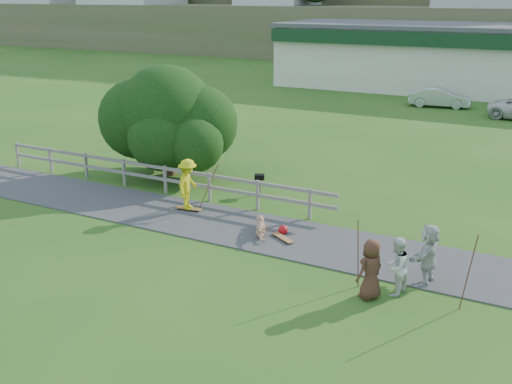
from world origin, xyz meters
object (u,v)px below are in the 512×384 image
Objects in this scene: spectator_c at (371,269)px; tree at (168,132)px; skater_fallen at (261,227)px; spectator_a at (396,267)px; skater_rider at (188,187)px; car_silver at (439,97)px; bbq at (259,185)px; spectator_d at (428,254)px.

spectator_c is 0.25× the size of tree.
skater_fallen is 5.12m from spectator_a.
skater_fallen is 0.96× the size of spectator_c.
car_silver is (4.29, 24.46, -0.24)m from skater_rider.
spectator_a is at bearing -62.91° from bbq.
tree is 8.00× the size of bbq.
car_silver is (1.04, 25.19, 0.39)m from skater_fallen.
spectator_d is 26.45m from car_silver.
bbq is at bearing 90.91° from skater_fallen.
spectator_a reaches higher than car_silver.
spectator_c is (7.47, -3.08, -0.11)m from skater_rider.
skater_fallen is (3.25, -0.73, -0.63)m from skater_rider.
skater_rider is 3.13m from bbq.
spectator_c reaches higher than bbq.
bbq reaches higher than skater_fallen.
tree is at bearing -92.07° from spectator_c.
skater_rider is at bearing 162.60° from car_silver.
spectator_c is 12.43m from tree.
spectator_a reaches higher than skater_fallen.
car_silver is at bearing -158.04° from spectator_a.
spectator_d is at bearing 170.90° from spectator_c.
spectator_c is at bearing -33.77° from spectator_a.
skater_rider is 1.14× the size of spectator_c.
spectator_d is at bearing -36.26° from skater_fallen.
spectator_c is at bearing 179.13° from car_silver.
spectator_a reaches higher than bbq.
spectator_c reaches higher than spectator_a.
bbq is at bearing -7.01° from tree.
spectator_c is at bearing -122.30° from skater_rider.
skater_rider reaches higher than spectator_d.
spectator_a is 1.93× the size of bbq.
spectator_c is 0.94× the size of spectator_d.
car_silver is (-3.71, 27.06, -0.11)m from spectator_a.
tree is 4.84m from bbq.
spectator_a is at bearing 160.99° from spectator_c.
skater_rider is 0.28× the size of tree.
spectator_d is at bearing -110.68° from skater_rider.
car_silver is at bearing 58.76° from bbq.
spectator_c is 1.97× the size of bbq.
spectator_d is 8.39m from bbq.
skater_rider is 24.84m from car_silver.
car_silver reaches higher than skater_fallen.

